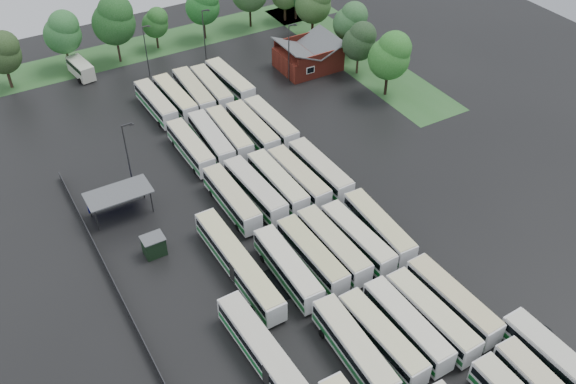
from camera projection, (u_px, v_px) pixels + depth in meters
ground at (325, 270)px, 75.21m from camera, size 160.00×160.00×0.00m
brick_building at (308, 58)px, 111.95m from camera, size 10.07×8.60×5.39m
wash_shed at (118, 194)px, 81.33m from camera, size 8.20×4.20×3.58m
utility_hut at (154, 246)px, 76.48m from camera, size 2.70×2.20×2.62m
grass_strip_north at (145, 47)px, 119.28m from camera, size 80.00×10.00×0.01m
grass_strip_east at (354, 54)px, 117.05m from camera, size 10.00×50.00×0.01m
west_fence at (119, 294)px, 71.52m from camera, size 0.10×50.00×1.20m
bus_r1c0 at (354, 348)px, 64.23m from camera, size 3.12×12.51×3.46m
bus_r1c1 at (382, 338)px, 65.34m from camera, size 2.93×12.02×3.32m
bus_r1c2 at (407, 325)px, 66.57m from camera, size 2.75×12.06×3.35m
bus_r1c3 at (431, 316)px, 67.48m from camera, size 3.07×12.35×3.41m
bus_r1c4 at (452, 300)px, 69.10m from camera, size 3.13×12.42×3.43m
bus_r2c0 at (288, 268)px, 72.90m from camera, size 2.83×12.21×3.39m
bus_r2c1 at (312, 255)px, 74.53m from camera, size 2.75×12.02×3.33m
bus_r2c2 at (333, 246)px, 75.67m from camera, size 2.78×12.34×3.42m
bus_r2c3 at (358, 238)px, 76.73m from camera, size 2.98×11.98×3.31m
bus_r2c4 at (379, 227)px, 78.16m from camera, size 3.03×12.27×3.39m
bus_r3c0 at (232, 199)px, 82.38m from camera, size 2.61×12.16×3.38m
bus_r3c1 at (255, 190)px, 83.66m from camera, size 3.16×12.53×3.46m
bus_r3c2 at (278, 183)px, 84.90m from camera, size 2.73×12.26×3.40m
bus_r3c3 at (299, 178)px, 85.78m from camera, size 2.93×12.20×3.38m
bus_r3c4 at (320, 170)px, 87.04m from camera, size 2.92×12.39×3.43m
bus_r4c0 at (191, 147)px, 91.31m from camera, size 2.56×11.89×3.31m
bus_r4c1 at (211, 139)px, 92.76m from camera, size 3.20×12.33×3.40m
bus_r4c2 at (229, 134)px, 93.95m from camera, size 3.04×12.03×3.32m
bus_r4c3 at (252, 129)px, 94.80m from camera, size 2.67×12.44×3.46m
bus_r4c4 at (271, 123)px, 96.08m from camera, size 2.87×12.26×3.40m
bus_r5c0 at (156, 103)px, 100.49m from camera, size 2.82×11.92×3.30m
bus_r5c1 at (175, 98)px, 101.64m from camera, size 2.85×12.12×3.36m
bus_r5c2 at (194, 92)px, 102.88m from camera, size 3.19×12.63×3.49m
bus_r5c3 at (212, 88)px, 103.98m from camera, size 2.94×12.18×3.37m
bus_r5c4 at (230, 81)px, 105.63m from camera, size 3.21×12.56×3.47m
artic_bus_west_b at (238, 264)px, 73.39m from camera, size 2.75×17.93×3.32m
artic_bus_west_c at (272, 365)px, 62.73m from camera, size 3.19×18.45×3.41m
minibus at (81, 68)px, 109.81m from camera, size 3.26×6.75×2.83m
tree_north_0 at (3, 52)px, 103.77m from camera, size 6.11×6.11×10.13m
tree_north_1 at (63, 32)px, 108.91m from camera, size 6.40×6.40×10.59m
tree_north_2 at (114, 20)px, 109.97m from camera, size 7.47×7.47×12.36m
tree_north_3 at (156, 22)px, 115.86m from camera, size 4.77×4.76×7.88m
tree_north_4 at (203, 4)px, 117.86m from camera, size 6.35×6.35×10.52m
tree_east_0 at (391, 55)px, 101.56m from camera, size 6.73×6.73×11.15m
tree_east_1 at (360, 41)px, 107.82m from camera, size 5.72×5.72×9.47m
tree_east_2 at (351, 21)px, 113.23m from camera, size 5.98×5.97×9.90m
tree_east_3 at (314, 2)px, 117.78m from camera, size 6.70×6.70×11.09m
lamp_post_ne at (290, 49)px, 105.88m from camera, size 1.56×0.30×10.15m
lamp_post_nw at (128, 154)px, 82.64m from camera, size 1.63×0.32×10.59m
lamp_post_back_w at (146, 48)px, 107.51m from camera, size 1.41×0.28×9.18m
lamp_post_back_e at (205, 33)px, 111.05m from camera, size 1.51×0.29×9.81m
puddle_1 at (537, 376)px, 63.94m from camera, size 3.90×3.90×0.01m
puddle_2 at (278, 284)px, 73.48m from camera, size 5.28×5.28×0.01m
puddle_3 at (375, 278)px, 74.16m from camera, size 3.20×3.20×0.01m
puddle_4 at (540, 334)px, 68.00m from camera, size 2.84×2.84×0.01m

